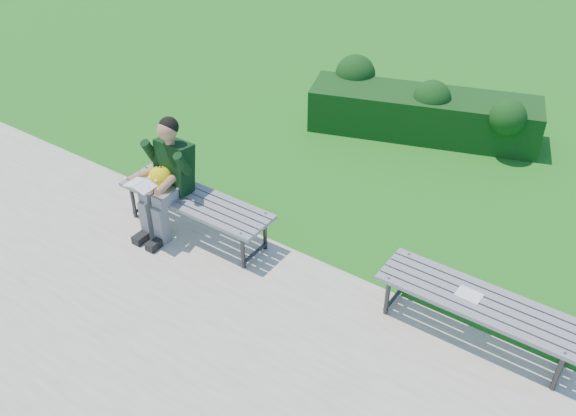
{
  "coord_description": "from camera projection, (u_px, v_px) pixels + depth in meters",
  "views": [
    {
      "loc": [
        3.08,
        -4.41,
        4.36
      ],
      "look_at": [
        0.17,
        -0.2,
        0.71
      ],
      "focal_mm": 40.0,
      "sensor_mm": 36.0,
      "label": 1
    }
  ],
  "objects": [
    {
      "name": "bench_right",
      "position": [
        479.0,
        304.0,
        5.61
      ],
      "size": [
        1.8,
        0.5,
        0.46
      ],
      "color": "slate",
      "rests_on": "walkway"
    },
    {
      "name": "walkway",
      "position": [
        174.0,
        348.0,
        5.73
      ],
      "size": [
        30.0,
        3.5,
        0.02
      ],
      "color": "#BAB39D",
      "rests_on": "ground"
    },
    {
      "name": "bench_left",
      "position": [
        196.0,
        203.0,
        6.87
      ],
      "size": [
        1.8,
        0.5,
        0.46
      ],
      "color": "slate",
      "rests_on": "walkway"
    },
    {
      "name": "ground",
      "position": [
        285.0,
        247.0,
        6.91
      ],
      "size": [
        80.0,
        80.0,
        0.0
      ],
      "color": "#1B6D1A",
      "rests_on": "ground"
    },
    {
      "name": "hedge",
      "position": [
        421.0,
        109.0,
        8.78
      ],
      "size": [
        3.16,
        1.71,
        0.86
      ],
      "color": "#133E18",
      "rests_on": "ground"
    },
    {
      "name": "seated_boy",
      "position": [
        166.0,
        175.0,
        6.77
      ],
      "size": [
        0.56,
        0.76,
        1.31
      ],
      "color": "slate",
      "rests_on": "walkway"
    },
    {
      "name": "paper_sheet",
      "position": [
        469.0,
        295.0,
        5.62
      ],
      "size": [
        0.22,
        0.17,
        0.01
      ],
      "color": "white",
      "rests_on": "bench_right"
    }
  ]
}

